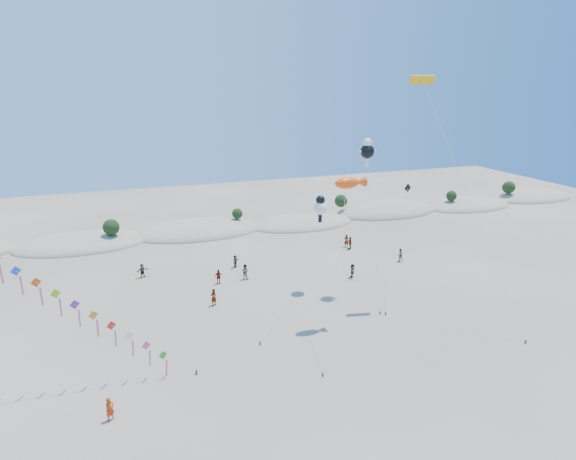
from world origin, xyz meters
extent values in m
plane|color=#7C6B56|center=(0.00, 0.00, 0.00)|extent=(160.00, 160.00, 0.00)
ellipsoid|color=tan|center=(-16.00, 44.60, 0.00)|extent=(17.60, 9.68, 3.00)
ellipsoid|color=black|center=(-16.00, 44.60, 0.83)|extent=(14.08, 6.34, 0.70)
ellipsoid|color=tan|center=(0.00, 45.30, 0.00)|extent=(19.00, 10.45, 3.40)
ellipsoid|color=black|center=(0.00, 45.30, 0.94)|extent=(15.20, 6.84, 0.76)
ellipsoid|color=tan|center=(16.00, 43.90, 0.00)|extent=(16.40, 9.02, 2.80)
ellipsoid|color=black|center=(16.00, 43.90, 0.77)|extent=(13.12, 5.90, 0.66)
ellipsoid|color=tan|center=(32.00, 45.70, 0.00)|extent=(18.00, 9.90, 3.80)
ellipsoid|color=black|center=(32.00, 45.70, 1.04)|extent=(14.40, 6.48, 0.72)
ellipsoid|color=tan|center=(48.00, 44.50, 0.00)|extent=(16.80, 9.24, 3.00)
ellipsoid|color=black|center=(48.00, 44.50, 0.83)|extent=(13.44, 6.05, 0.67)
ellipsoid|color=tan|center=(64.00, 45.90, 0.00)|extent=(17.60, 9.68, 3.20)
ellipsoid|color=black|center=(64.00, 45.90, 0.88)|extent=(14.08, 6.34, 0.70)
sphere|color=black|center=(-12.00, 43.40, 2.48)|extent=(2.20, 2.20, 2.20)
sphere|color=black|center=(6.00, 45.40, 2.24)|extent=(1.60, 1.60, 1.60)
sphere|color=black|center=(24.00, 46.80, 2.44)|extent=(2.10, 2.10, 2.10)
sphere|color=black|center=(44.00, 44.10, 2.32)|extent=(1.80, 1.80, 1.80)
sphere|color=black|center=(58.00, 45.60, 2.52)|extent=(2.30, 2.30, 2.30)
cube|color=#3F2D1E|center=(-6.34, 8.87, 0.17)|extent=(0.12, 0.12, 0.35)
cube|color=green|center=(-8.64, 9.31, 1.88)|extent=(1.34, 0.52, 1.42)
cube|color=#DC5C8D|center=(-8.46, 9.36, 0.78)|extent=(0.19, 0.45, 1.55)
cube|color=#F14C7D|center=(-9.75, 9.52, 2.78)|extent=(1.34, 0.52, 1.42)
cube|color=#DC5C8D|center=(-9.57, 9.57, 1.68)|extent=(0.19, 0.45, 1.55)
cube|color=white|center=(-10.86, 9.74, 3.69)|extent=(1.34, 0.52, 1.42)
cube|color=#DC5C8D|center=(-10.68, 9.79, 2.59)|extent=(0.19, 0.45, 1.55)
cube|color=red|center=(-11.98, 9.95, 4.60)|extent=(1.34, 0.52, 1.42)
cube|color=#DC5C8D|center=(-11.80, 10.00, 3.50)|extent=(0.19, 0.45, 1.55)
cube|color=orange|center=(-13.09, 10.17, 5.50)|extent=(1.34, 0.52, 1.42)
cube|color=#DC5C8D|center=(-12.91, 10.22, 4.40)|extent=(0.19, 0.45, 1.55)
cube|color=purple|center=(-14.20, 10.38, 6.41)|extent=(1.34, 0.52, 1.42)
cube|color=#DC5C8D|center=(-14.02, 10.43, 5.31)|extent=(0.19, 0.45, 1.55)
cube|color=#94D118|center=(-15.31, 10.59, 7.32)|extent=(1.34, 0.52, 1.42)
cube|color=#DC5C8D|center=(-15.13, 10.64, 6.22)|extent=(0.19, 0.45, 1.55)
cube|color=#FF4F15|center=(-16.42, 10.81, 8.23)|extent=(1.34, 0.52, 1.42)
cube|color=#DC5C8D|center=(-16.24, 10.86, 7.13)|extent=(0.19, 0.45, 1.55)
cube|color=blue|center=(-17.53, 11.02, 9.13)|extent=(1.34, 0.52, 1.42)
cube|color=#DC5C8D|center=(-17.35, 11.07, 8.03)|extent=(0.19, 0.45, 1.55)
cube|color=#DC5C8D|center=(-18.46, 11.29, 8.94)|extent=(0.19, 0.45, 1.55)
cube|color=#3F2D1E|center=(2.56, 5.35, 0.15)|extent=(0.10, 0.10, 0.30)
cylinder|color=silver|center=(5.31, 9.34, 6.46)|extent=(5.53, 8.02, 12.93)
ellipsoid|color=#FF4C0D|center=(8.06, 13.34, 12.91)|extent=(2.28, 1.00, 1.00)
cone|color=#FF4C0D|center=(9.33, 13.34, 12.91)|extent=(0.91, 0.91, 0.91)
cube|color=#3F2D1E|center=(-0.59, 11.37, 0.15)|extent=(0.10, 0.10, 0.30)
cylinder|color=silver|center=(4.13, 16.07, 4.41)|extent=(9.46, 9.44, 8.84)
sphere|color=white|center=(8.85, 20.78, 8.82)|extent=(1.43, 1.43, 1.43)
sphere|color=black|center=(8.85, 20.78, 9.68)|extent=(0.95, 0.95, 0.95)
cube|color=black|center=(8.85, 20.78, 7.71)|extent=(0.35, 0.18, 0.80)
cube|color=#3F2D1E|center=(11.84, 12.87, 0.15)|extent=(0.10, 0.10, 0.30)
cylinder|color=silver|center=(12.51, 16.07, 7.31)|extent=(1.36, 6.44, 14.64)
sphere|color=black|center=(13.17, 19.28, 14.63)|extent=(1.42, 1.42, 1.42)
sphere|color=white|center=(13.17, 19.28, 15.48)|extent=(0.92, 0.92, 0.92)
cube|color=white|center=(13.17, 19.28, 13.52)|extent=(0.35, 0.18, 0.80)
cube|color=white|center=(12.47, 19.28, 14.63)|extent=(0.60, 0.15, 0.25)
cube|color=white|center=(13.87, 19.28, 14.63)|extent=(0.60, 0.15, 0.25)
cube|color=#3F2D1E|center=(20.69, 3.95, 0.15)|extent=(0.10, 0.10, 0.30)
cylinder|color=silver|center=(18.67, 9.94, 10.72)|extent=(4.08, 12.01, 21.45)
cube|color=#FFAB0D|center=(16.64, 15.94, 21.43)|extent=(2.35, 0.96, 0.82)
cube|color=black|center=(16.64, 15.96, 21.43)|extent=(2.27, 0.58, 0.19)
cube|color=#3F2D1E|center=(12.23, 12.54, 0.15)|extent=(0.10, 0.10, 0.30)
cylinder|color=silver|center=(15.86, 16.86, 5.04)|extent=(7.28, 8.67, 10.09)
cube|color=black|center=(19.48, 21.18, 10.08)|extent=(0.98, 0.29, 1.01)
imported|color=red|center=(-12.47, 5.57, 0.84)|extent=(0.73, 0.67, 1.67)
imported|color=slate|center=(1.91, 25.59, 0.88)|extent=(1.08, 1.06, 1.76)
imported|color=slate|center=(-2.75, 20.11, 0.89)|extent=(0.77, 0.68, 1.78)
imported|color=slate|center=(-1.17, 25.32, 0.81)|extent=(0.99, 0.52, 1.61)
imported|color=slate|center=(13.50, 21.94, 0.80)|extent=(1.06, 1.53, 1.59)
imported|color=slate|center=(17.55, 31.66, 0.88)|extent=(0.77, 0.72, 1.76)
imported|color=slate|center=(17.66, 30.79, 0.85)|extent=(0.57, 1.05, 1.70)
imported|color=slate|center=(-8.91, 30.03, 0.79)|extent=(1.54, 0.98, 1.58)
imported|color=slate|center=(21.37, 24.59, 0.82)|extent=(0.89, 0.75, 1.64)
imported|color=slate|center=(1.76, 29.51, 0.75)|extent=(1.23, 1.37, 1.51)
camera|label=1|loc=(-10.50, -23.27, 21.15)|focal=30.00mm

